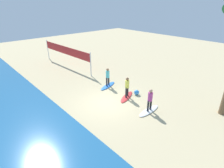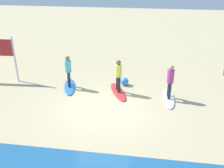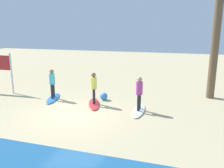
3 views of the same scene
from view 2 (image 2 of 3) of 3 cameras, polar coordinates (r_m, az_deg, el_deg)
ground_plane at (r=11.60m, az=-1.58°, el=-5.60°), size 60.00×60.00×0.00m
surfboard_white at (r=12.73m, az=12.31°, el=-3.04°), size 0.64×2.12×0.09m
surfer_white at (r=12.31m, az=12.72°, el=1.05°), size 0.32×0.46×1.64m
surfboard_red at (r=13.05m, az=1.36°, el=-1.70°), size 1.32×2.16×0.09m
surfer_red at (r=12.64m, az=1.40°, el=2.33°), size 0.32×0.44×1.64m
surfboard_blue at (r=13.79m, az=-9.35°, el=-0.53°), size 1.13×2.17×0.09m
surfer_blue at (r=13.40m, az=-9.63°, el=3.31°), size 0.32×0.45×1.64m
beach_ball at (r=13.79m, az=2.81°, el=0.56°), size 0.43×0.43×0.43m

